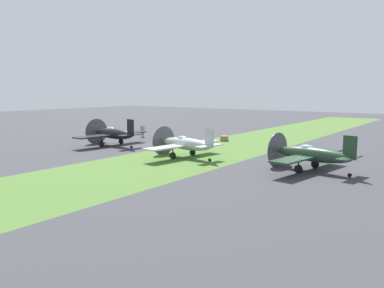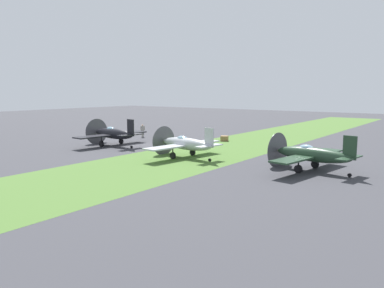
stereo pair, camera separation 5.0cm
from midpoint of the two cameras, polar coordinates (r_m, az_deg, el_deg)
ground_plane at (r=46.29m, az=-8.25°, el=-0.05°), size 160.00×160.00×0.00m
grass_verge at (r=40.07m, az=1.94°, el=-1.20°), size 120.00×11.00×0.01m
airplane_lead at (r=45.53m, az=-11.34°, el=1.49°), size 9.29×7.36×3.30m
airplane_wingman at (r=36.78m, az=-0.95°, el=0.04°), size 8.85×7.03×3.14m
airplane_trail at (r=32.03m, az=16.92°, el=-1.44°), size 8.98×7.14×3.18m
ground_crew_chief at (r=53.10m, az=-7.14°, el=1.97°), size 0.59×0.38×1.73m
supply_crate at (r=48.94m, az=4.75°, el=0.81°), size 1.19×1.19×0.64m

